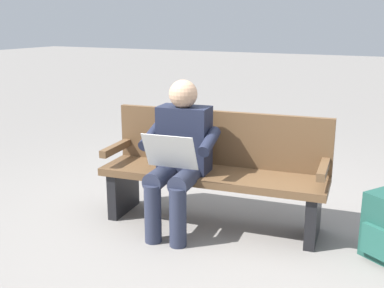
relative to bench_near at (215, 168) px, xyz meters
The scene contains 3 objects.
ground_plane 0.46m from the bench_near, 96.87° to the left, with size 40.00×40.00×0.00m, color gray.
bench_near is the anchor object (origin of this frame).
person_seated 0.36m from the bench_near, 53.74° to the left, with size 0.60×0.60×1.18m.
Camera 1 is at (-1.49, 3.30, 1.62)m, focal length 44.80 mm.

